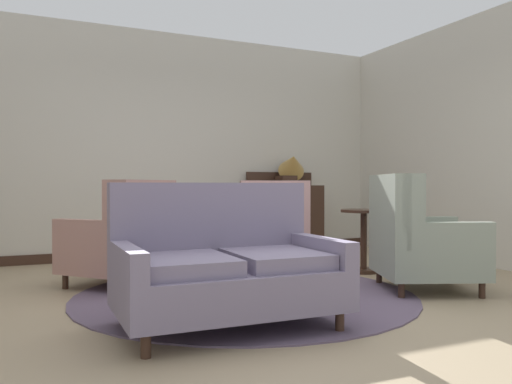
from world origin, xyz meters
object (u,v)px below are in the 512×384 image
Objects in this scene: armchair_beside_settee at (273,231)px; sideboard at (285,215)px; porcelain_vase at (255,227)px; armchair_near_sideboard at (123,241)px; coffee_table at (256,253)px; gramophone at (292,166)px; settee at (226,268)px; armchair_far_left at (417,242)px; side_table at (364,235)px.

sideboard is at bearing -103.12° from armchair_beside_settee.
armchair_beside_settee reaches higher than porcelain_vase.
armchair_near_sideboard is at bearing 141.13° from porcelain_vase.
gramophone is at bearing 54.91° from coffee_table.
sideboard reaches higher than porcelain_vase.
coffee_table is 1.07m from settee.
armchair_beside_settee reaches higher than settee.
coffee_table is 1.31m from armchair_near_sideboard.
side_table is (0.16, 1.02, -0.02)m from armchair_far_left.
sideboard is (1.61, 2.45, 0.18)m from coffee_table.
gramophone reaches higher than armchair_beside_settee.
gramophone reaches higher than settee.
armchair_beside_settee is 1.64m from gramophone.
settee is 2.07m from armchair_far_left.
gramophone is (1.66, 2.36, 0.87)m from coffee_table.
gramophone is at bearing 54.68° from porcelain_vase.
armchair_near_sideboard is 1.65× the size of side_table.
side_table is at bearing 17.90° from porcelain_vase.
gramophone is (0.87, 1.13, 0.80)m from armchair_beside_settee.
settee is (-0.63, -0.87, 0.03)m from coffee_table.
armchair_far_left is at bearing 130.63° from armchair_beside_settee.
sideboard is at bearing 170.48° from armchair_near_sideboard.
coffee_table is 0.74× the size of armchair_near_sideboard.
armchair_beside_settee is 1.04m from side_table.
gramophone is at bearing -60.93° from sideboard.
armchair_beside_settee is 1.82m from armchair_far_left.
side_table is at bearing 131.94° from armchair_near_sideboard.
sideboard is (2.23, 3.32, 0.14)m from settee.
sideboard reaches higher than armchair_far_left.
armchair_far_left is 1.03m from side_table.
armchair_beside_settee reaches higher than side_table.
settee is 1.30× the size of armchair_near_sideboard.
porcelain_vase is at bearing -123.43° from sideboard.
armchair_near_sideboard is 2.75m from armchair_far_left.
sideboard is at bearing 119.07° from gramophone.
gramophone is (0.25, 2.84, 0.80)m from armchair_far_left.
armchair_far_left reaches higher than settee.
side_table is 1.92m from sideboard.
sideboard is (0.20, 2.93, 0.10)m from armchair_far_left.
settee reaches higher than coffee_table.
porcelain_vase is 0.31× the size of armchair_far_left.
side_table is (0.78, -0.69, -0.01)m from armchair_beside_settee.
coffee_table is 1.42× the size of gramophone.
sideboard reaches higher than armchair_beside_settee.
armchair_near_sideboard is at bearing -148.44° from sideboard.
gramophone is at bearing 56.03° from settee.
armchair_near_sideboard is at bearing 83.58° from armchair_far_left.
coffee_table is at bearing 78.17° from armchair_beside_settee.
armchair_far_left is at bearing -98.90° from side_table.
armchair_near_sideboard reaches higher than side_table.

